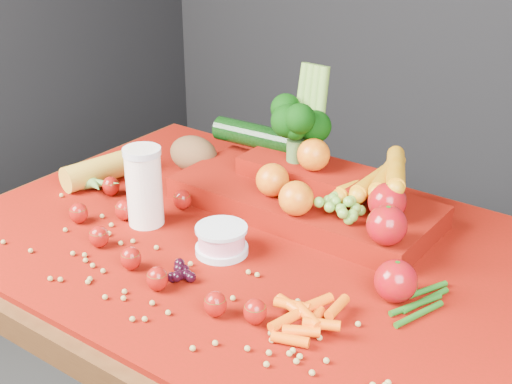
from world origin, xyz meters
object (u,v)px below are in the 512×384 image
Objects in this scene: table at (250,289)px; produce_mound at (314,186)px; milk_glass at (144,184)px; yogurt_bowl at (222,239)px.

table is 1.85× the size of produce_mound.
milk_glass is 0.32m from produce_mound.
milk_glass is at bearing -161.74° from table.
milk_glass is (-0.20, -0.06, 0.19)m from table.
milk_glass is 1.63× the size of yogurt_bowl.
produce_mound is at bearing 78.27° from yogurt_bowl.
milk_glass reaches higher than yogurt_bowl.
produce_mound is (0.04, 0.16, 0.16)m from table.
table is at bearing -102.74° from produce_mound.
yogurt_bowl is 0.16× the size of produce_mound.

